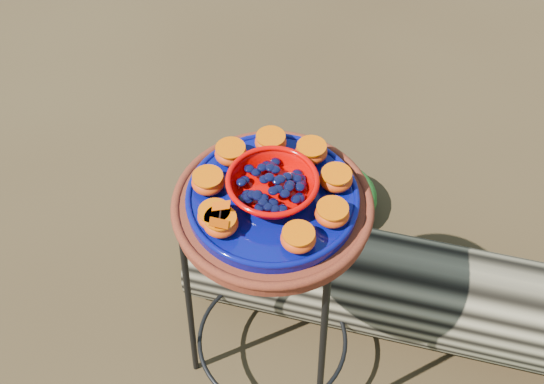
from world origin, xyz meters
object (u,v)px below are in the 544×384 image
at_px(terracotta_saucer, 273,207).
at_px(cobalt_plate, 273,199).
at_px(plant_stand, 272,299).
at_px(driftwood_log, 472,303).
at_px(red_bowl, 273,187).

xyz_separation_m(terracotta_saucer, cobalt_plate, (0.00, 0.00, 0.03)).
bearing_deg(plant_stand, driftwood_log, 37.45).
bearing_deg(terracotta_saucer, plant_stand, 0.00).
bearing_deg(plant_stand, cobalt_plate, 0.00).
distance_m(plant_stand, cobalt_plate, 0.40).
relative_size(terracotta_saucer, driftwood_log, 0.25).
bearing_deg(cobalt_plate, driftwood_log, 37.45).
xyz_separation_m(plant_stand, cobalt_plate, (0.00, 0.00, 0.40)).
bearing_deg(red_bowl, driftwood_log, 37.45).
bearing_deg(driftwood_log, cobalt_plate, -142.55).
xyz_separation_m(red_bowl, driftwood_log, (0.46, 0.35, -0.63)).
bearing_deg(cobalt_plate, terracotta_saucer, 0.00).
relative_size(terracotta_saucer, red_bowl, 2.33).
relative_size(plant_stand, cobalt_plate, 1.98).
height_order(plant_stand, cobalt_plate, cobalt_plate).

